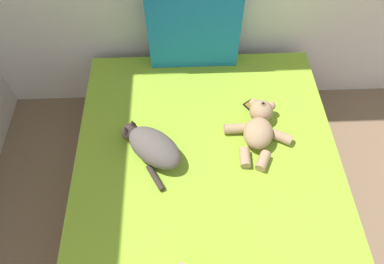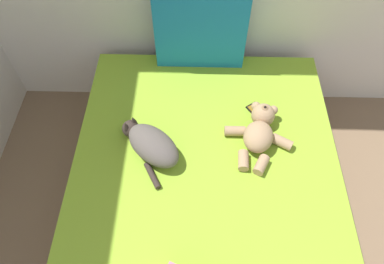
{
  "view_description": "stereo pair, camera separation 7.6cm",
  "coord_description": "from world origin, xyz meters",
  "px_view_note": "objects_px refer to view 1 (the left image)",
  "views": [
    {
      "loc": [
        1.34,
        2.61,
        2.19
      ],
      "look_at": [
        1.38,
        3.75,
        0.56
      ],
      "focal_mm": 33.12,
      "sensor_mm": 36.0,
      "label": 1
    },
    {
      "loc": [
        1.41,
        2.6,
        2.19
      ],
      "look_at": [
        1.38,
        3.75,
        0.56
      ],
      "focal_mm": 33.12,
      "sensor_mm": 36.0,
      "label": 2
    }
  ],
  "objects_px": {
    "patterned_cushion": "(194,28)",
    "cell_phone": "(255,109)",
    "teddy_bear": "(259,127)",
    "bed": "(207,196)",
    "cat": "(152,146)"
  },
  "relations": [
    {
      "from": "bed",
      "to": "cell_phone",
      "type": "bearing_deg",
      "value": 54.64
    },
    {
      "from": "patterned_cushion",
      "to": "teddy_bear",
      "type": "relative_size",
      "value": 1.24
    },
    {
      "from": "cell_phone",
      "to": "teddy_bear",
      "type": "bearing_deg",
      "value": -94.4
    },
    {
      "from": "bed",
      "to": "teddy_bear",
      "type": "distance_m",
      "value": 0.51
    },
    {
      "from": "teddy_bear",
      "to": "cell_phone",
      "type": "bearing_deg",
      "value": 85.6
    },
    {
      "from": "patterned_cushion",
      "to": "cell_phone",
      "type": "bearing_deg",
      "value": -51.1
    },
    {
      "from": "patterned_cushion",
      "to": "cat",
      "type": "relative_size",
      "value": 1.36
    },
    {
      "from": "patterned_cushion",
      "to": "cell_phone",
      "type": "height_order",
      "value": "patterned_cushion"
    },
    {
      "from": "cat",
      "to": "teddy_bear",
      "type": "bearing_deg",
      "value": 10.27
    },
    {
      "from": "teddy_bear",
      "to": "patterned_cushion",
      "type": "bearing_deg",
      "value": 118.98
    },
    {
      "from": "cat",
      "to": "cell_phone",
      "type": "relative_size",
      "value": 2.54
    },
    {
      "from": "bed",
      "to": "cell_phone",
      "type": "distance_m",
      "value": 0.6
    },
    {
      "from": "bed",
      "to": "cat",
      "type": "distance_m",
      "value": 0.47
    },
    {
      "from": "teddy_bear",
      "to": "cell_phone",
      "type": "relative_size",
      "value": 2.8
    },
    {
      "from": "teddy_bear",
      "to": "bed",
      "type": "bearing_deg",
      "value": -138.66
    }
  ]
}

